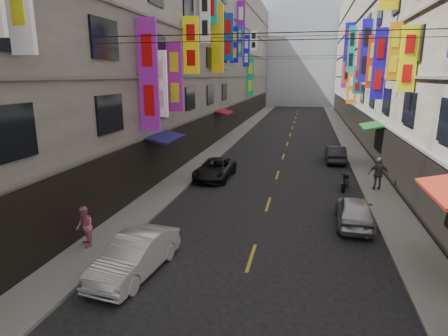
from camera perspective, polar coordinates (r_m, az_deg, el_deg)
The scene contains 16 objects.
sidewalk_left at distance 37.78m, azimuth 0.49°, elevation 4.12°, with size 2.00×90.00×0.12m, color slate.
sidewalk_right at distance 37.23m, azimuth 18.90°, elevation 3.22°, with size 2.00×90.00×0.12m, color slate.
building_row_left at distance 39.03m, azimuth -8.57°, elevation 18.18°, with size 10.14×90.00×19.00m.
building_row_right at distance 37.96m, azimuth 29.47°, elevation 16.74°, with size 10.14×90.00×19.00m.
haze_block at distance 86.56m, azimuth 11.81°, elevation 16.62°, with size 18.00×8.00×22.00m, color #A9B2BC.
shop_signage at distance 29.59m, azimuth 8.79°, elevation 19.01°, with size 14.00×55.00×11.90m.
street_awnings at distance 20.93m, azimuth 4.11°, elevation 4.30°, with size 13.99×35.20×0.41m.
overhead_cables at distance 24.59m, azimuth 8.89°, elevation 19.16°, with size 14.00×38.04×1.24m.
lane_markings at distance 34.09m, azimuth 9.35°, elevation 2.77°, with size 0.12×80.20×0.01m.
scooter_far_right at distance 22.92m, azimuth 18.04°, elevation -2.07°, with size 0.69×1.77×1.14m.
car_left_mid at distance 13.13m, azimuth -13.40°, elevation -12.79°, with size 1.40×4.03×1.33m, color silver.
car_left_far at distance 24.12m, azimuth -1.39°, elevation -0.15°, with size 2.07×4.49×1.25m, color black.
car_right_mid at distance 17.64m, azimuth 19.26°, elevation -6.17°, with size 1.56×3.87×1.32m, color silver.
car_right_far at distance 29.90m, azimuth 16.59°, elevation 2.05°, with size 1.35×3.87×1.28m, color #2B2932.
pedestrian_lfar at distance 15.26m, azimuth -20.50°, elevation -8.41°, with size 0.77×0.53×1.59m, color pink.
pedestrian_rfar at distance 23.00m, azimuth 22.49°, elevation -0.80°, with size 1.10×0.63×1.88m, color #5A5B5D.
Camera 1 is at (1.72, 5.58, 6.48)m, focal length 30.00 mm.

